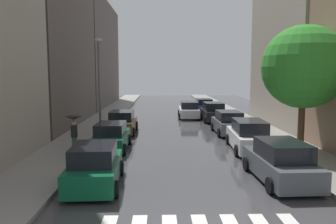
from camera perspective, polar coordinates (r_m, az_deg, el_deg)
ground_plane at (r=31.76m, az=0.71°, el=-1.49°), size 28.00×72.00×0.04m
sidewalk_left at (r=32.17m, az=-10.94°, el=-1.33°), size 3.00×72.00×0.15m
sidewalk_right at (r=32.65m, az=12.19°, el=-1.25°), size 3.00×72.00×0.15m
building_left_mid at (r=30.77m, az=-20.70°, el=14.42°), size 6.00×14.90×17.70m
building_left_far at (r=48.04m, az=-13.41°, el=9.38°), size 6.00×20.48×13.89m
building_right_mid at (r=30.60m, az=22.64°, el=12.93°), size 6.00×12.51×16.16m
parked_car_left_nearest at (r=13.68m, az=-12.23°, el=-9.01°), size 2.17×4.23×1.68m
parked_car_left_second at (r=19.89m, az=-9.54°, el=-4.18°), size 2.05×4.26×1.60m
parked_car_left_third at (r=25.33m, az=-7.72°, el=-1.78°), size 2.10×4.44×1.66m
parked_car_right_nearest at (r=14.73m, az=18.42°, el=-8.04°), size 2.21×4.60×1.70m
parked_car_right_second at (r=20.03m, az=13.41°, el=-3.98°), size 2.24×4.84×1.77m
parked_car_right_third at (r=25.11m, az=10.13°, el=-1.87°), size 2.08×4.25×1.69m
parked_car_right_fourth at (r=31.65m, az=7.57°, el=-0.05°), size 2.16×4.47×1.74m
parked_car_right_fifth at (r=37.80m, az=6.03°, el=0.96°), size 2.04×4.15×1.62m
car_midroad at (r=33.71m, az=3.54°, el=0.31°), size 2.15×4.51×1.63m
pedestrian_foreground at (r=19.15m, az=-15.55°, el=-2.39°), size 0.92×0.92×1.94m
street_tree_right at (r=20.15m, az=21.88°, el=7.04°), size 4.58×4.58×6.91m
lamp_post_left at (r=25.15m, az=-11.49°, el=5.59°), size 0.60×0.28×6.76m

